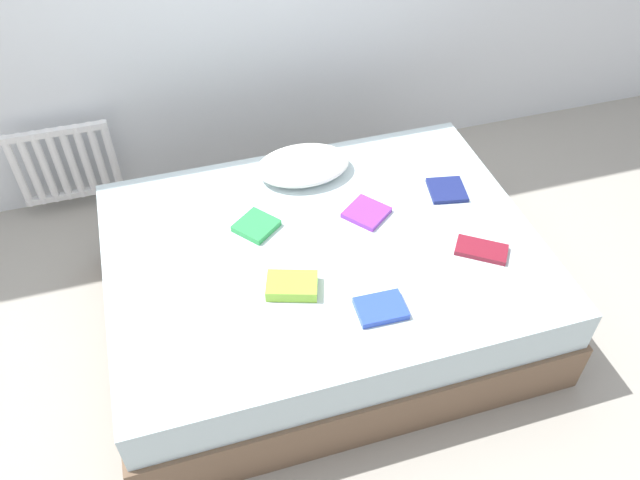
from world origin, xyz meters
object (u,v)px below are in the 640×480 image
at_px(radiator, 66,164).
at_px(textbook_purple, 366,213).
at_px(textbook_lime, 292,286).
at_px(bed, 323,281).
at_px(textbook_maroon, 481,250).
at_px(textbook_green, 256,226).
at_px(textbook_blue, 381,308).
at_px(pillow, 303,165).
at_px(textbook_navy, 447,190).

height_order(radiator, textbook_purple, radiator).
xyz_separation_m(textbook_lime, textbook_purple, (0.46, 0.36, -0.01)).
distance_m(bed, textbook_maroon, 0.76).
xyz_separation_m(textbook_maroon, textbook_lime, (-0.88, 0.03, 0.01)).
bearing_deg(textbook_purple, textbook_maroon, -81.11).
bearing_deg(textbook_green, textbook_blue, -97.27).
distance_m(bed, radiator, 1.68).
distance_m(pillow, textbook_navy, 0.73).
bearing_deg(bed, textbook_purple, 27.49).
bearing_deg(bed, radiator, 134.20).
height_order(pillow, textbook_purple, pillow).
bearing_deg(radiator, pillow, -28.98).
bearing_deg(textbook_green, pillow, 7.47).
bearing_deg(textbook_maroon, bed, -165.60).
distance_m(textbook_lime, textbook_green, 0.42).
relative_size(textbook_green, textbook_purple, 0.95).
xyz_separation_m(radiator, textbook_lime, (0.96, -1.43, 0.20)).
bearing_deg(radiator, textbook_maroon, -38.29).
distance_m(bed, textbook_lime, 0.41).
bearing_deg(textbook_purple, pillow, 79.72).
relative_size(radiator, textbook_maroon, 2.45).
distance_m(radiator, textbook_green, 1.36).
bearing_deg(pillow, textbook_green, -134.04).
height_order(radiator, pillow, pillow).
relative_size(textbook_navy, textbook_purple, 1.01).
bearing_deg(bed, textbook_maroon, -20.52).
bearing_deg(textbook_maroon, textbook_lime, -146.75).
bearing_deg(bed, textbook_green, 144.50).
distance_m(textbook_maroon, textbook_blue, 0.59).
bearing_deg(pillow, textbook_lime, -109.05).
relative_size(bed, textbook_maroon, 8.74).
height_order(bed, textbook_blue, textbook_blue).
relative_size(textbook_purple, textbook_blue, 0.90).
bearing_deg(radiator, textbook_navy, -28.68).
relative_size(radiator, textbook_navy, 3.06).
bearing_deg(textbook_lime, bed, 65.46).
relative_size(pillow, textbook_blue, 2.38).
xyz_separation_m(bed, textbook_blue, (0.11, -0.44, 0.27)).
distance_m(radiator, textbook_navy, 2.14).
xyz_separation_m(pillow, textbook_navy, (0.65, -0.35, -0.04)).
height_order(textbook_navy, textbook_lime, textbook_lime).
bearing_deg(textbook_blue, radiator, 129.84).
relative_size(textbook_maroon, textbook_green, 1.33).
bearing_deg(textbook_blue, textbook_green, 123.08).
relative_size(bed, textbook_lime, 9.28).
bearing_deg(textbook_navy, bed, -154.95).
relative_size(bed, textbook_navy, 10.91).
bearing_deg(textbook_lime, textbook_navy, 42.02).
relative_size(textbook_maroon, textbook_navy, 1.25).
distance_m(pillow, textbook_green, 0.46).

